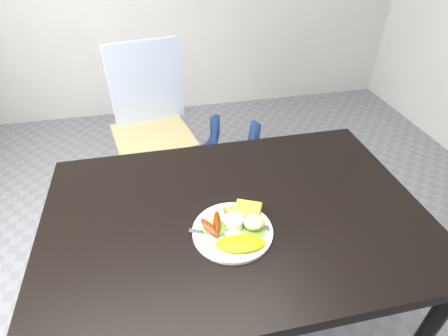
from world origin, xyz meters
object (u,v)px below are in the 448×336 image
(dining_table, at_px, (235,216))
(person, at_px, (206,102))
(plate, at_px, (233,231))
(dining_chair, at_px, (153,138))

(dining_table, xyz_separation_m, person, (0.02, 0.67, 0.07))
(person, bearing_deg, dining_table, 110.90)
(dining_table, relative_size, plate, 5.03)
(dining_table, relative_size, dining_chair, 2.86)
(dining_table, height_order, person, person)
(dining_table, bearing_deg, person, 87.93)
(person, distance_m, plate, 0.76)
(dining_chair, bearing_deg, dining_table, -88.02)
(dining_chair, bearing_deg, person, -61.89)
(dining_chair, xyz_separation_m, person, (0.27, -0.32, 0.35))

